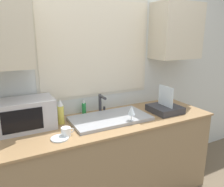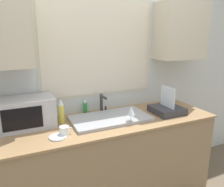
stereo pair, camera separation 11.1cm
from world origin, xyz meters
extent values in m
cube|color=#8C7251|center=(0.00, 0.34, 0.44)|extent=(2.10, 0.68, 0.87)
cube|color=#99754C|center=(0.00, 0.34, 0.88)|extent=(2.13, 0.71, 0.02)
cube|color=silver|center=(0.00, 0.71, 1.30)|extent=(6.00, 0.06, 2.60)
cube|color=beige|center=(0.00, 0.68, 1.57)|extent=(1.27, 0.01, 1.03)
cube|color=beige|center=(0.00, 0.67, 1.57)|extent=(1.21, 0.01, 0.97)
cube|color=beige|center=(0.95, 0.52, 1.76)|extent=(0.56, 0.32, 0.63)
cube|color=#9EA0A5|center=(-0.01, 0.34, 0.91)|extent=(0.78, 0.42, 0.03)
cylinder|color=#333338|center=(-0.01, 0.58, 1.00)|extent=(0.03, 0.03, 0.21)
cylinder|color=#333338|center=(-0.01, 0.52, 1.08)|extent=(0.03, 0.13, 0.03)
cylinder|color=#333338|center=(0.04, 0.58, 0.92)|extent=(0.02, 0.02, 0.06)
cube|color=#B2B2B7|center=(-0.77, 0.50, 1.03)|extent=(0.50, 0.31, 0.27)
cube|color=black|center=(-0.81, 0.35, 1.03)|extent=(0.32, 0.01, 0.19)
cube|color=#333338|center=(0.63, 0.27, 0.93)|extent=(0.31, 0.31, 0.07)
cube|color=silver|center=(0.63, 0.27, 1.07)|extent=(0.01, 0.22, 0.22)
cylinder|color=#D8CC4C|center=(-0.47, 0.47, 0.98)|extent=(0.06, 0.06, 0.18)
cone|color=silver|center=(-0.47, 0.47, 1.10)|extent=(0.05, 0.05, 0.06)
cylinder|color=#268C3F|center=(-0.18, 0.62, 0.95)|extent=(0.04, 0.04, 0.12)
cylinder|color=white|center=(-0.18, 0.62, 1.02)|extent=(0.02, 0.02, 0.03)
cylinder|color=white|center=(-0.50, 0.18, 0.93)|extent=(0.08, 0.08, 0.08)
torus|color=white|center=(-0.45, 0.18, 0.94)|extent=(0.04, 0.01, 0.04)
cylinder|color=silver|center=(0.13, 0.17, 0.89)|extent=(0.07, 0.07, 0.00)
cylinder|color=silver|center=(0.13, 0.17, 0.94)|extent=(0.01, 0.01, 0.09)
cone|color=silver|center=(0.13, 0.17, 1.03)|extent=(0.07, 0.07, 0.08)
cylinder|color=silver|center=(-0.56, 0.16, 0.90)|extent=(0.15, 0.15, 0.01)
camera|label=1|loc=(-0.94, -1.47, 1.70)|focal=35.00mm
camera|label=2|loc=(-0.84, -1.52, 1.70)|focal=35.00mm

